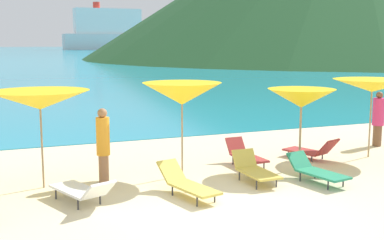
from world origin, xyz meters
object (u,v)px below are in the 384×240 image
lounge_chair_6 (312,150)px  lounge_chair_8 (245,154)px  lounge_chair_1 (82,190)px  lounge_chair_0 (187,183)px  umbrella_3 (301,98)px  beachgoer_1 (378,118)px  umbrella_4 (372,86)px  cruise_ship (108,32)px  beachgoer_2 (103,144)px  lounge_chair_5 (255,169)px  lounge_chair_3 (316,170)px  umbrella_1 (40,100)px  umbrella_2 (182,94)px

lounge_chair_6 → lounge_chair_8: 2.07m
lounge_chair_8 → lounge_chair_1: bearing=-162.6°
lounge_chair_0 → lounge_chair_6: size_ratio=1.11×
umbrella_3 → beachgoer_1: umbrella_3 is taller
umbrella_4 → lounge_chair_8: size_ratio=1.56×
umbrella_3 → cruise_ship: bearing=78.7°
umbrella_4 → cruise_ship: (44.15, 234.19, 6.74)m
lounge_chair_8 → lounge_chair_0: bearing=-143.5°
umbrella_3 → beachgoer_2: size_ratio=1.18×
lounge_chair_8 → lounge_chair_5: bearing=-112.1°
lounge_chair_1 → lounge_chair_3: bearing=154.7°
umbrella_1 → lounge_chair_5: 5.12m
umbrella_1 → lounge_chair_8: (5.17, 0.11, -1.68)m
beachgoer_1 → umbrella_1: bearing=-115.6°
umbrella_3 → umbrella_1: bearing=173.5°
lounge_chair_1 → lounge_chair_3: (5.35, -0.43, -0.01)m
beachgoer_2 → lounge_chair_1: bearing=39.0°
umbrella_4 → lounge_chair_0: 6.59m
lounge_chair_3 → beachgoer_2: (-4.62, 1.78, 0.66)m
lounge_chair_1 → lounge_chair_8: size_ratio=1.21×
umbrella_1 → beachgoer_2: (1.34, -0.15, -1.05)m
lounge_chair_8 → lounge_chair_3: bearing=-70.9°
lounge_chair_3 → lounge_chair_5: bearing=146.4°
umbrella_4 → beachgoer_2: size_ratio=1.33×
lounge_chair_8 → beachgoer_1: (5.09, 0.74, 0.60)m
lounge_chair_5 → beachgoer_2: bearing=159.2°
beachgoer_1 → cruise_ship: cruise_ship is taller
umbrella_2 → beachgoer_1: 7.17m
umbrella_1 → lounge_chair_0: umbrella_1 is taller
beachgoer_1 → lounge_chair_3: bearing=-87.5°
lounge_chair_0 → lounge_chair_8: bearing=24.7°
beachgoer_2 → cruise_ship: bearing=-125.2°
umbrella_4 → beachgoer_1: size_ratio=1.35×
beachgoer_1 → lounge_chair_8: bearing=-112.1°
umbrella_4 → lounge_chair_8: bearing=174.0°
lounge_chair_5 → lounge_chair_1: bearing=-178.6°
lounge_chair_0 → lounge_chair_3: (3.20, -0.12, -0.00)m
lounge_chair_0 → lounge_chair_1: bearing=158.0°
umbrella_2 → lounge_chair_5: 2.48m
umbrella_4 → lounge_chair_5: umbrella_4 is taller
umbrella_4 → lounge_chair_5: bearing=-165.8°
beachgoer_1 → umbrella_3: bearing=-98.7°
umbrella_3 → umbrella_4: size_ratio=0.89×
umbrella_4 → lounge_chair_1: umbrella_4 is taller
umbrella_1 → umbrella_4: (8.94, -0.28, 0.06)m
umbrella_1 → lounge_chair_0: bearing=-33.1°
lounge_chair_5 → umbrella_1: bearing=163.1°
umbrella_2 → lounge_chair_6: size_ratio=1.41×
lounge_chair_3 → lounge_chair_8: size_ratio=1.09×
lounge_chair_8 → beachgoer_2: size_ratio=0.85×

